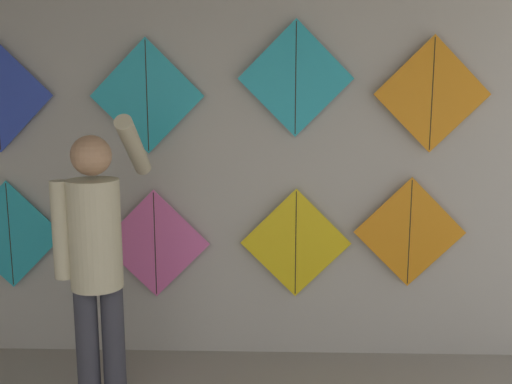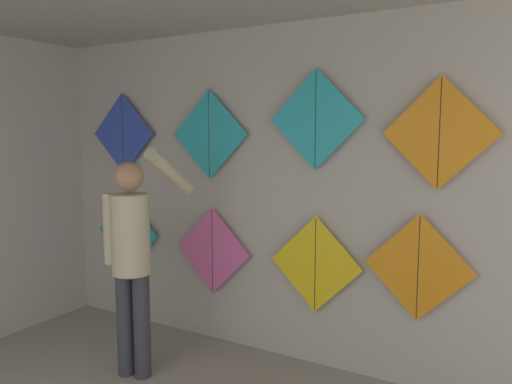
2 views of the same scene
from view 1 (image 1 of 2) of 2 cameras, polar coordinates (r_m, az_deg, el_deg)
The scene contains 9 objects.
back_panel at distance 4.10m, azimuth -4.08°, elevation 2.50°, with size 5.20×0.06×2.80m, color #BCB7AD.
shopkeeper at distance 3.39m, azimuth -15.63°, elevation -6.01°, with size 0.45×0.68×1.81m.
kite_0 at distance 4.51m, azimuth -23.40°, elevation -3.92°, with size 0.79×0.01×0.79m.
kite_1 at distance 4.19m, azimuth -10.06°, elevation -5.12°, with size 0.79×0.01×0.79m.
kite_2 at distance 4.11m, azimuth 4.00°, elevation -5.12°, with size 0.79×0.01×0.79m.
kite_3 at distance 4.20m, azimuth 15.11°, elevation -3.92°, with size 0.79×0.01×0.79m.
kite_5 at distance 4.05m, azimuth -10.85°, elevation 9.40°, with size 0.79×0.01×0.79m.
kite_6 at distance 3.96m, azimuth 3.99°, elevation 11.25°, with size 0.79×0.01×0.79m.
kite_7 at distance 4.10m, azimuth 17.20°, elevation 9.32°, with size 0.79×0.01×0.79m.
Camera 1 is at (0.40, -0.10, 1.94)m, focal length 40.00 mm.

